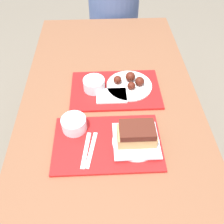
{
  "coord_description": "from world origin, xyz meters",
  "views": [
    {
      "loc": [
        -0.03,
        -0.75,
        1.59
      ],
      "look_at": [
        0.0,
        -0.01,
        0.79
      ],
      "focal_mm": 40.0,
      "sensor_mm": 36.0,
      "label": 1
    }
  ],
  "objects_px": {
    "bowl_coleslaw_near": "(74,123)",
    "bowl_coleslaw_far": "(94,84)",
    "wings_plate_far": "(130,83)",
    "tray_far": "(115,90)",
    "tray_near": "(107,143)",
    "person_seated_across": "(114,6)",
    "brisket_sandwich_plate": "(136,136)"
  },
  "relations": [
    {
      "from": "tray_far",
      "to": "brisket_sandwich_plate",
      "type": "height_order",
      "value": "brisket_sandwich_plate"
    },
    {
      "from": "bowl_coleslaw_near",
      "to": "person_seated_across",
      "type": "height_order",
      "value": "person_seated_across"
    },
    {
      "from": "bowl_coleslaw_far",
      "to": "wings_plate_far",
      "type": "distance_m",
      "value": 0.18
    },
    {
      "from": "tray_near",
      "to": "brisket_sandwich_plate",
      "type": "xyz_separation_m",
      "value": [
        0.12,
        -0.0,
        0.04
      ]
    },
    {
      "from": "bowl_coleslaw_near",
      "to": "wings_plate_far",
      "type": "height_order",
      "value": "same"
    },
    {
      "from": "person_seated_across",
      "to": "wings_plate_far",
      "type": "bearing_deg",
      "value": -88.02
    },
    {
      "from": "wings_plate_far",
      "to": "tray_near",
      "type": "bearing_deg",
      "value": -109.76
    },
    {
      "from": "brisket_sandwich_plate",
      "to": "person_seated_across",
      "type": "height_order",
      "value": "person_seated_across"
    },
    {
      "from": "bowl_coleslaw_near",
      "to": "bowl_coleslaw_far",
      "type": "distance_m",
      "value": 0.26
    },
    {
      "from": "tray_near",
      "to": "person_seated_across",
      "type": "xyz_separation_m",
      "value": [
        0.09,
        1.29,
        -0.01
      ]
    },
    {
      "from": "bowl_coleslaw_far",
      "to": "person_seated_across",
      "type": "height_order",
      "value": "person_seated_across"
    },
    {
      "from": "bowl_coleslaw_near",
      "to": "bowl_coleslaw_far",
      "type": "xyz_separation_m",
      "value": [
        0.08,
        0.25,
        0.0
      ]
    },
    {
      "from": "tray_far",
      "to": "bowl_coleslaw_near",
      "type": "xyz_separation_m",
      "value": [
        -0.19,
        -0.24,
        0.04
      ]
    },
    {
      "from": "tray_near",
      "to": "person_seated_across",
      "type": "bearing_deg",
      "value": 85.96
    },
    {
      "from": "wings_plate_far",
      "to": "person_seated_across",
      "type": "distance_m",
      "value": 0.95
    },
    {
      "from": "brisket_sandwich_plate",
      "to": "bowl_coleslaw_near",
      "type": "bearing_deg",
      "value": 161.49
    },
    {
      "from": "bowl_coleslaw_far",
      "to": "person_seated_across",
      "type": "bearing_deg",
      "value": 81.43
    },
    {
      "from": "bowl_coleslaw_far",
      "to": "wings_plate_far",
      "type": "xyz_separation_m",
      "value": [
        0.18,
        0.02,
        -0.02
      ]
    },
    {
      "from": "wings_plate_far",
      "to": "tray_far",
      "type": "bearing_deg",
      "value": -162.9
    },
    {
      "from": "tray_near",
      "to": "tray_far",
      "type": "bearing_deg",
      "value": 80.97
    },
    {
      "from": "tray_far",
      "to": "bowl_coleslaw_far",
      "type": "height_order",
      "value": "bowl_coleslaw_far"
    },
    {
      "from": "tray_far",
      "to": "brisket_sandwich_plate",
      "type": "bearing_deg",
      "value": -78.77
    },
    {
      "from": "tray_far",
      "to": "bowl_coleslaw_near",
      "type": "relative_size",
      "value": 4.19
    },
    {
      "from": "person_seated_across",
      "to": "bowl_coleslaw_far",
      "type": "bearing_deg",
      "value": -98.57
    },
    {
      "from": "wings_plate_far",
      "to": "brisket_sandwich_plate",
      "type": "bearing_deg",
      "value": -91.24
    },
    {
      "from": "brisket_sandwich_plate",
      "to": "bowl_coleslaw_far",
      "type": "height_order",
      "value": "brisket_sandwich_plate"
    },
    {
      "from": "tray_far",
      "to": "tray_near",
      "type": "bearing_deg",
      "value": -99.03
    },
    {
      "from": "tray_far",
      "to": "person_seated_across",
      "type": "height_order",
      "value": "person_seated_across"
    },
    {
      "from": "tray_far",
      "to": "wings_plate_far",
      "type": "xyz_separation_m",
      "value": [
        0.07,
        0.02,
        0.02
      ]
    },
    {
      "from": "tray_near",
      "to": "wings_plate_far",
      "type": "xyz_separation_m",
      "value": [
        0.12,
        0.34,
        0.02
      ]
    },
    {
      "from": "brisket_sandwich_plate",
      "to": "bowl_coleslaw_far",
      "type": "bearing_deg",
      "value": 117.06
    },
    {
      "from": "bowl_coleslaw_far",
      "to": "wings_plate_far",
      "type": "bearing_deg",
      "value": 5.39
    }
  ]
}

